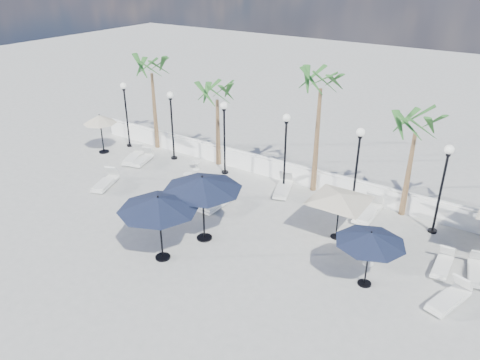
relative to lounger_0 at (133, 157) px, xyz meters
The scene contains 29 objects.
ground 10.02m from the lounger_0, 30.03° to the right, with size 100.00×100.00×0.00m, color #969691.
balustrade 9.02m from the lounger_0, 16.01° to the left, with size 26.00×0.30×1.01m.
lamppost_0 3.26m from the lounger_0, 140.88° to the left, with size 0.36×0.36×3.84m.
lamppost_1 3.17m from the lounger_0, 41.70° to the left, with size 0.36×0.36×3.84m.
lamppost_2 5.83m from the lounger_0, 16.06° to the left, with size 0.36×0.36×3.84m.
lamppost_3 9.08m from the lounger_0, ahead, with size 0.36×0.36×3.84m.
lamppost_4 12.46m from the lounger_0, ahead, with size 0.36×0.36×3.84m.
lamppost_5 15.90m from the lounger_0, ahead, with size 0.36×0.36×3.84m.
palm_0 4.87m from the lounger_0, 98.20° to the left, with size 2.60×2.60×5.50m.
palm_1 5.91m from the lounger_0, 28.75° to the left, with size 2.60×2.60×4.70m.
palm_2 11.24m from the lounger_0, 13.05° to the left, with size 2.60×2.60×6.10m.
palm_3 14.82m from the lounger_0, ahead, with size 2.60×2.60×4.90m.
lounger_0 is the anchor object (origin of this frame).
lounger_1 3.30m from the lounger_0, 68.62° to the right, with size 1.28×2.03×0.72m.
lounger_2 0.63m from the lounger_0, ahead, with size 1.05×1.84×0.66m.
lounger_3 8.87m from the lounger_0, ahead, with size 1.25×2.10×0.75m.
lounger_4 7.19m from the lounger_0, 13.24° to the right, with size 0.74×2.16×0.80m.
lounger_5 13.06m from the lounger_0, ahead, with size 0.71×2.14×0.80m.
lounger_6 17.71m from the lounger_0, ahead, with size 0.86×1.82×0.66m.
lounger_7 17.42m from the lounger_0, ahead, with size 1.17×2.01×0.72m.
lounger_8 16.61m from the lounger_0, ahead, with size 0.59×1.69×0.63m.
side_table_0 3.76m from the lounger_0, 15.80° to the left, with size 0.47×0.47×0.46m.
side_table_1 4.24m from the lounger_0, ahead, with size 0.45×0.45×0.44m.
side_table_2 14.39m from the lounger_0, ahead, with size 0.52×0.52×0.50m.
parasol_navy_left 9.99m from the lounger_0, 38.39° to the right, with size 2.99×2.99×2.64m.
parasol_navy_mid 9.39m from the lounger_0, 26.88° to the right, with size 3.12×3.12×2.80m.
parasol_navy_right 15.02m from the lounger_0, 13.01° to the right, with size 2.39×2.39×2.14m.
parasol_cream_sq_a 12.68m from the lounger_0, ahead, with size 4.34×4.34×2.13m.
parasol_cream_small 2.92m from the lounger_0, behind, with size 1.88×1.88×2.30m.
Camera 1 is at (9.53, -11.62, 10.26)m, focal length 35.00 mm.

